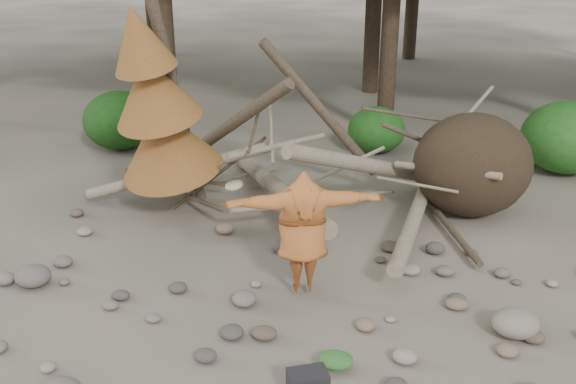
# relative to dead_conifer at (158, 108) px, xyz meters

# --- Properties ---
(ground) EXTENTS (120.00, 120.00, 0.00)m
(ground) POSITION_rel_dead_conifer_xyz_m (3.12, -3.37, -2.11)
(ground) COLOR #514C44
(ground) RESTS_ON ground
(deadfall_pile) EXTENTS (8.55, 5.24, 3.30)m
(deadfall_pile) POSITION_rel_dead_conifer_xyz_m (5.13, 0.87, -1.16)
(deadfall_pile) COLOR #332619
(deadfall_pile) RESTS_ON ground
(dead_conifer) EXTENTS (2.06, 2.16, 4.35)m
(dead_conifer) POSITION_rel_dead_conifer_xyz_m (0.00, 0.00, 0.00)
(dead_conifer) COLOR #4C3F30
(dead_conifer) RESTS_ON ground
(bush_left) EXTENTS (1.80, 1.80, 1.44)m
(bush_left) POSITION_rel_dead_conifer_xyz_m (-2.38, 3.83, -1.39)
(bush_left) COLOR #174512
(bush_left) RESTS_ON ground
(bush_mid) EXTENTS (1.40, 1.40, 1.12)m
(bush_mid) POSITION_rel_dead_conifer_xyz_m (3.92, 4.43, -1.55)
(bush_mid) COLOR #205719
(bush_mid) RESTS_ON ground
(bush_right) EXTENTS (2.00, 2.00, 1.60)m
(bush_right) POSITION_rel_dead_conifer_xyz_m (8.12, 3.63, -1.31)
(bush_right) COLOR #286720
(bush_right) RESTS_ON ground
(frisbee_thrower) EXTENTS (2.40, 1.19, 1.89)m
(frisbee_thrower) POSITION_rel_dead_conifer_xyz_m (2.92, -2.44, -1.09)
(frisbee_thrower) COLOR #AB5A26
(frisbee_thrower) RESTS_ON ground
(cloth_green) EXTENTS (0.44, 0.37, 0.17)m
(cloth_green) POSITION_rel_dead_conifer_xyz_m (3.55, -4.18, -2.03)
(cloth_green) COLOR #2D6126
(cloth_green) RESTS_ON ground
(boulder_mid_right) EXTENTS (0.63, 0.57, 0.38)m
(boulder_mid_right) POSITION_rel_dead_conifer_xyz_m (5.88, -3.11, -1.92)
(boulder_mid_right) COLOR gray
(boulder_mid_right) RESTS_ON ground
(boulder_mid_left) EXTENTS (0.55, 0.50, 0.33)m
(boulder_mid_left) POSITION_rel_dead_conifer_xyz_m (-1.20, -2.80, -1.95)
(boulder_mid_left) COLOR #605751
(boulder_mid_left) RESTS_ON ground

